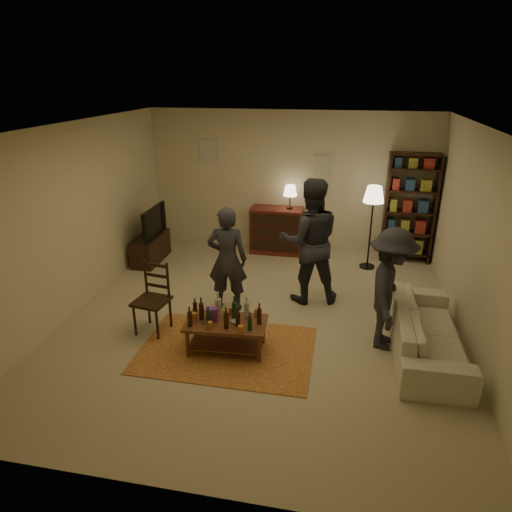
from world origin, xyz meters
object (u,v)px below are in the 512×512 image
(tv_stand, at_px, (150,242))
(person_by_sofa, at_px, (390,290))
(floor_lamp, at_px, (374,200))
(coffee_table, at_px, (225,324))
(dining_chair, at_px, (153,295))
(person_left, at_px, (227,259))
(dresser, at_px, (277,229))
(sofa, at_px, (427,331))
(person_right, at_px, (310,241))
(bookshelf, at_px, (409,207))

(tv_stand, distance_m, person_by_sofa, 4.68)
(tv_stand, bearing_deg, floor_lamp, 6.70)
(coffee_table, bearing_deg, dining_chair, 163.72)
(dining_chair, bearing_deg, person_left, 52.08)
(dresser, xyz_separation_m, sofa, (2.39, -3.11, -0.17))
(tv_stand, relative_size, person_right, 0.55)
(bookshelf, bearing_deg, dresser, -178.43)
(tv_stand, distance_m, dresser, 2.43)
(floor_lamp, bearing_deg, bookshelf, 36.65)
(coffee_table, height_order, tv_stand, tv_stand)
(floor_lamp, bearing_deg, coffee_table, -120.87)
(bookshelf, height_order, person_left, bookshelf)
(sofa, xyz_separation_m, person_left, (-2.75, 0.66, 0.49))
(dresser, height_order, floor_lamp, floor_lamp)
(dresser, xyz_separation_m, person_left, (-0.36, -2.45, 0.32))
(person_left, xyz_separation_m, person_right, (1.15, 0.53, 0.17))
(floor_lamp, bearing_deg, person_by_sofa, -86.94)
(coffee_table, height_order, person_right, person_right)
(dresser, relative_size, floor_lamp, 0.90)
(coffee_table, height_order, dining_chair, dining_chair)
(bookshelf, height_order, person_by_sofa, bookshelf)
(dining_chair, relative_size, dresser, 0.73)
(tv_stand, xyz_separation_m, person_by_sofa, (4.14, -2.12, 0.41))
(tv_stand, height_order, person_right, person_right)
(dresser, relative_size, person_right, 0.70)
(floor_lamp, distance_m, person_left, 2.95)
(dining_chair, bearing_deg, dresser, 78.43)
(bookshelf, relative_size, sofa, 0.97)
(sofa, relative_size, person_left, 1.31)
(tv_stand, height_order, bookshelf, bookshelf)
(person_right, bearing_deg, person_left, 11.10)
(tv_stand, relative_size, bookshelf, 0.52)
(dining_chair, relative_size, sofa, 0.48)
(sofa, bearing_deg, coffee_table, 100.08)
(tv_stand, bearing_deg, person_right, -18.38)
(floor_lamp, relative_size, person_by_sofa, 0.95)
(coffee_table, relative_size, tv_stand, 0.99)
(coffee_table, xyz_separation_m, floor_lamp, (1.86, 3.12, 0.89))
(person_left, bearing_deg, sofa, 161.38)
(person_by_sofa, bearing_deg, coffee_table, 111.87)
(dresser, relative_size, bookshelf, 0.67)
(bookshelf, distance_m, person_left, 3.77)
(dresser, height_order, person_right, person_right)
(person_right, bearing_deg, bookshelf, -143.29)
(tv_stand, bearing_deg, dresser, 22.07)
(coffee_table, relative_size, dresser, 0.77)
(person_left, relative_size, person_by_sofa, 0.99)
(person_left, bearing_deg, bookshelf, -143.08)
(coffee_table, distance_m, dresser, 3.56)
(person_right, distance_m, person_by_sofa, 1.58)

